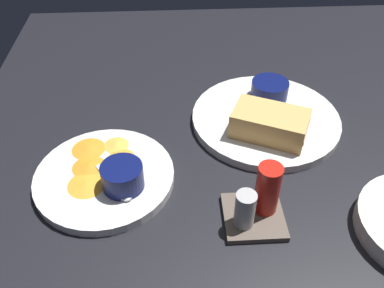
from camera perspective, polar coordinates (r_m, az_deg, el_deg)
name	(u,v)px	position (r cm, az deg, el deg)	size (l,w,h in cm)	color
ground_plane	(255,135)	(80.28, 8.74, 1.18)	(110.00, 110.00, 3.00)	black
plate_sandwich_main	(265,119)	(80.81, 10.10, 3.41)	(28.17, 28.17, 1.60)	silver
sandwich_half_near	(270,123)	(74.68, 10.69, 2.81)	(14.98, 12.33, 4.80)	tan
ramekin_dark_sauce	(270,89)	(84.42, 10.67, 7.45)	(7.36, 7.36, 3.56)	#0C144C
spoon_by_dark_ramekin	(270,113)	(80.64, 10.77, 4.26)	(2.87, 9.96, 0.80)	silver
plate_chips_companion	(105,177)	(69.54, -11.97, -4.50)	(22.85, 22.85, 1.60)	silver
ramekin_light_gravy	(122,176)	(64.92, -9.60, -4.38)	(6.60, 6.60, 4.15)	#0C144C
spoon_by_gravy_ramekin	(119,190)	(65.59, -9.99, -6.21)	(6.96, 8.88, 0.80)	silver
plantain_chip_scatter	(100,162)	(70.66, -12.61, -2.47)	(11.61, 15.83, 0.60)	orange
condiment_caddy	(258,203)	(61.71, 9.09, -8.01)	(9.00, 9.00, 9.50)	brown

